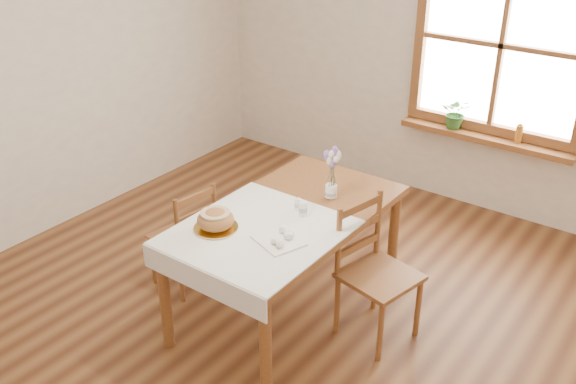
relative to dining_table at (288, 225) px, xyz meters
name	(u,v)px	position (x,y,z in m)	size (l,w,h in m)	color
ground	(261,331)	(0.00, -0.30, -0.66)	(5.00, 5.00, 0.00)	brown
room_walls	(255,78)	(0.00, -0.30, 1.04)	(4.60, 5.10, 2.65)	white
window	(502,45)	(0.50, 2.17, 0.79)	(1.46, 0.08, 1.46)	brown
window_sill	(485,138)	(0.50, 2.10, 0.03)	(1.46, 0.20, 0.05)	brown
dining_table	(288,225)	(0.00, 0.00, 0.00)	(0.90, 1.60, 0.75)	brown
table_linen	(258,232)	(0.00, -0.30, 0.09)	(0.91, 0.99, 0.01)	white
chair_left	(183,235)	(-0.78, -0.18, -0.26)	(0.38, 0.39, 0.80)	brown
chair_right	(380,274)	(0.61, 0.14, -0.21)	(0.42, 0.44, 0.91)	brown
bread_plate	(216,228)	(-0.22, -0.43, 0.10)	(0.26, 0.26, 0.01)	white
bread_loaf	(215,218)	(-0.22, -0.43, 0.17)	(0.22, 0.22, 0.12)	#B3783F
egg_napkin	(279,240)	(0.17, -0.32, 0.10)	(0.27, 0.23, 0.01)	white
eggs	(279,236)	(0.17, -0.32, 0.13)	(0.21, 0.19, 0.05)	white
salt_shaker	(298,204)	(0.03, 0.06, 0.14)	(0.04, 0.04, 0.08)	white
pepper_shaker	(303,208)	(0.10, 0.02, 0.15)	(0.05, 0.05, 0.10)	white
flower_vase	(331,192)	(0.11, 0.34, 0.13)	(0.08, 0.08, 0.09)	white
lavender_bouquet	(332,168)	(0.11, 0.34, 0.30)	(0.14, 0.14, 0.26)	#7D5CA3
potted_plant	(456,116)	(0.22, 2.10, 0.15)	(0.24, 0.27, 0.21)	#326729
amber_bottle	(519,133)	(0.76, 2.10, 0.13)	(0.06, 0.06, 0.16)	#B56F21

